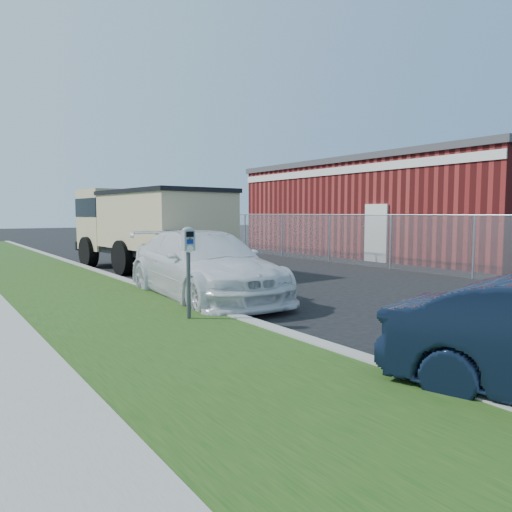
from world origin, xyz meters
TOP-DOWN VIEW (x-y plane):
  - ground at (0.00, 0.00)m, footprint 120.00×120.00m
  - streetside at (-5.57, 2.00)m, footprint 6.12×50.00m
  - chainlink_fence at (6.00, 7.00)m, footprint 0.06×30.06m
  - brick_building at (12.00, 8.00)m, footprint 9.20×14.20m
  - parking_meter at (-3.34, 0.09)m, footprint 0.21×0.15m
  - white_wagon at (-1.91, 2.27)m, footprint 2.34×5.18m
  - dump_truck at (-0.83, 8.28)m, footprint 3.25×7.03m

SIDE VIEW (x-z plane):
  - ground at x=0.00m, z-range 0.00..0.00m
  - streetside at x=-5.57m, z-range -0.01..0.14m
  - white_wagon at x=-1.91m, z-range 0.00..1.47m
  - parking_meter at x=-3.34m, z-range 0.47..1.96m
  - chainlink_fence at x=6.00m, z-range -13.74..16.26m
  - dump_truck at x=-0.83m, z-range 0.17..2.84m
  - brick_building at x=12.00m, z-range 0.04..4.21m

